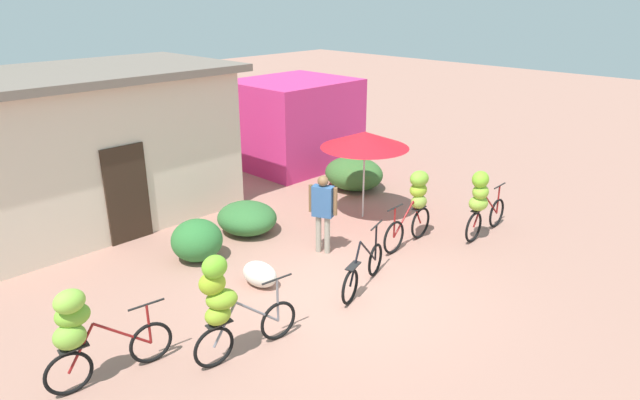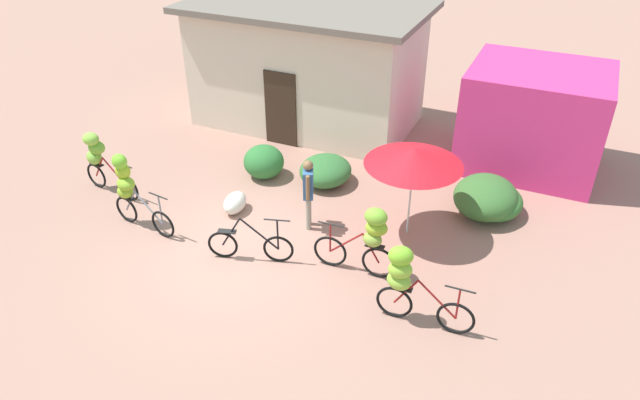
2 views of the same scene
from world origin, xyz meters
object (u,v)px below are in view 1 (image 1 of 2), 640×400
(bicycle_near_pile, at_px, (225,301))
(produce_sack, at_px, (260,274))
(building_low, at_px, (86,147))
(person_vendor, at_px, (323,207))
(bicycle_center_loaded, at_px, (363,270))
(bicycle_by_shop, at_px, (415,201))
(bicycle_rightmost, at_px, (481,199))
(market_umbrella, at_px, (365,140))
(shop_pink, at_px, (294,123))
(bicycle_leftmost, at_px, (82,328))

(bicycle_near_pile, xyz_separation_m, produce_sack, (1.67, 1.32, -0.72))
(building_low, xyz_separation_m, produce_sack, (0.61, -5.01, -1.46))
(produce_sack, bearing_deg, person_vendor, 4.76)
(bicycle_center_loaded, xyz_separation_m, bicycle_by_shop, (2.21, 0.52, 0.55))
(bicycle_rightmost, bearing_deg, building_low, 126.60)
(market_umbrella, bearing_deg, shop_pink, 66.77)
(bicycle_near_pile, bearing_deg, shop_pink, 41.26)
(bicycle_by_shop, bearing_deg, bicycle_leftmost, 176.95)
(market_umbrella, distance_m, bicycle_center_loaded, 3.60)
(building_low, relative_size, bicycle_leftmost, 3.78)
(bicycle_rightmost, bearing_deg, shop_pink, 80.75)
(bicycle_rightmost, bearing_deg, bicycle_center_loaded, 173.23)
(shop_pink, bearing_deg, person_vendor, -127.96)
(bicycle_rightmost, relative_size, produce_sack, 2.41)
(shop_pink, bearing_deg, building_low, 179.57)
(bicycle_leftmost, bearing_deg, shop_pink, 31.86)
(bicycle_rightmost, xyz_separation_m, person_vendor, (-2.68, 1.87, 0.07))
(person_vendor, bearing_deg, bicycle_by_shop, -29.92)
(produce_sack, height_order, person_vendor, person_vendor)
(bicycle_near_pile, xyz_separation_m, bicycle_center_loaded, (2.86, -0.03, -0.60))
(shop_pink, relative_size, person_vendor, 2.02)
(shop_pink, height_order, bicycle_by_shop, shop_pink)
(shop_pink, height_order, bicycle_leftmost, shop_pink)
(bicycle_by_shop, height_order, person_vendor, person_vendor)
(bicycle_near_pile, bearing_deg, bicycle_rightmost, -3.86)
(bicycle_near_pile, height_order, bicycle_by_shop, bicycle_near_pile)
(building_low, distance_m, bicycle_rightmost, 8.43)
(bicycle_leftmost, xyz_separation_m, bicycle_center_loaded, (4.44, -0.88, -0.53))
(market_umbrella, xyz_separation_m, person_vendor, (-1.97, -0.64, -0.84))
(shop_pink, distance_m, person_vendor, 6.13)
(bicycle_by_shop, height_order, bicycle_rightmost, bicycle_rightmost)
(market_umbrella, distance_m, bicycle_by_shop, 1.87)
(bicycle_leftmost, bearing_deg, bicycle_center_loaded, -11.19)
(shop_pink, height_order, person_vendor, shop_pink)
(market_umbrella, height_order, bicycle_leftmost, market_umbrella)
(building_low, bearing_deg, bicycle_center_loaded, -74.24)
(building_low, relative_size, bicycle_center_loaded, 3.88)
(market_umbrella, xyz_separation_m, bicycle_near_pile, (-5.37, -2.10, -0.87))
(building_low, height_order, bicycle_center_loaded, building_low)
(shop_pink, distance_m, bicycle_near_pile, 9.53)
(bicycle_leftmost, xyz_separation_m, bicycle_rightmost, (7.66, -1.26, 0.03))
(bicycle_center_loaded, distance_m, bicycle_by_shop, 2.34)
(bicycle_center_loaded, relative_size, bicycle_by_shop, 1.00)
(produce_sack, bearing_deg, bicycle_center_loaded, -48.54)
(building_low, distance_m, bicycle_center_loaded, 6.74)
(bicycle_by_shop, relative_size, bicycle_rightmost, 0.97)
(bicycle_center_loaded, bearing_deg, market_umbrella, 40.35)
(building_low, xyz_separation_m, bicycle_near_pile, (-1.07, -6.33, -0.74))
(bicycle_near_pile, bearing_deg, bicycle_by_shop, 5.57)
(market_umbrella, height_order, produce_sack, market_umbrella)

